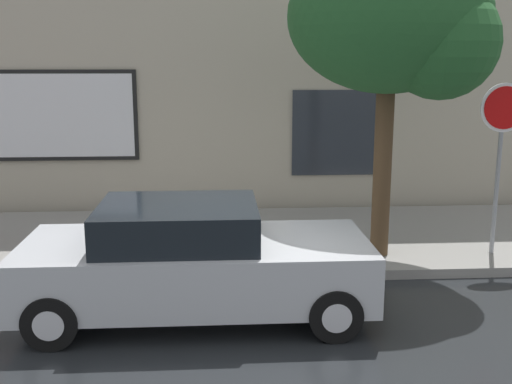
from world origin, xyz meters
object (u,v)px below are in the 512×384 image
Objects in this scene: parked_car at (193,261)px; fire_hydrant at (238,228)px; street_tree at (400,23)px; stop_sign at (502,135)px.

parked_car is 5.73× the size of fire_hydrant.
parked_car is 2.38m from fire_hydrant.
street_tree is (3.05, 1.82, 3.03)m from parked_car.
fire_hydrant is at bearing 169.05° from street_tree.
street_tree reaches higher than fire_hydrant.
parked_car is 1.60× the size of stop_sign.
fire_hydrant is 0.28× the size of stop_sign.
street_tree is 2.39m from stop_sign.
fire_hydrant is (0.64, 2.29, -0.20)m from parked_car.
street_tree is at bearing -10.95° from fire_hydrant.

